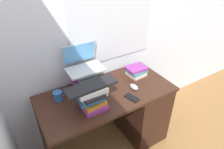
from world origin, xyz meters
TOP-DOWN VIEW (x-y plane):
  - ground_plane at (0.00, 0.00)m, footprint 6.00×6.00m
  - wall_back at (0.00, 0.35)m, footprint 6.00×0.06m
  - desk at (0.32, -0.02)m, footprint 1.27×0.61m
  - book_stack_tall at (-0.13, 0.15)m, footprint 0.25×0.19m
  - book_stack_keyboard_riser at (-0.20, -0.11)m, footprint 0.25×0.20m
  - book_stack_side at (0.42, 0.10)m, footprint 0.20×0.18m
  - laptop at (-0.13, 0.20)m, footprint 0.33×0.25m
  - keyboard at (-0.20, -0.11)m, footprint 0.42×0.15m
  - computer_mouse at (0.26, -0.08)m, footprint 0.06×0.10m
  - mug at (-0.42, 0.13)m, footprint 0.12×0.08m
  - cell_phone at (0.15, -0.18)m, footprint 0.10×0.15m

SIDE VIEW (x-z plane):
  - ground_plane at x=0.00m, z-range 0.00..0.00m
  - desk at x=0.32m, z-range 0.03..0.78m
  - cell_phone at x=0.15m, z-range 0.75..0.76m
  - computer_mouse at x=0.26m, z-range 0.75..0.78m
  - mug at x=-0.42m, z-range 0.75..0.83m
  - book_stack_side at x=0.42m, z-range 0.75..0.84m
  - book_stack_tall at x=-0.13m, z-range 0.74..0.95m
  - book_stack_keyboard_riser at x=-0.20m, z-range 0.75..0.96m
  - keyboard at x=-0.20m, z-range 0.95..0.98m
  - laptop at x=-0.13m, z-range 0.90..1.12m
  - wall_back at x=0.00m, z-range 0.00..2.60m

